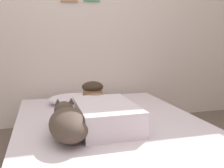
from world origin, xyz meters
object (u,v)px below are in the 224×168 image
Objects in this scene: pillow at (74,99)px; person_lying at (102,108)px; cell_phone at (97,137)px; coffee_cup at (122,104)px; bed at (110,142)px; dog at (68,122)px.

person_lying is (0.15, -0.62, 0.05)m from pillow.
person_lying is at bearing -76.67° from pillow.
person_lying reaches higher than cell_phone.
bed is at bearing -120.40° from coffee_cup.
cell_phone is (-0.11, -0.34, -0.10)m from person_lying.
coffee_cup is at bearing 60.43° from cell_phone.
dog is at bearing 158.92° from cell_phone.
person_lying is at bearing 71.83° from cell_phone.
bed is 0.30m from person_lying.
pillow reaches higher than coffee_cup.
pillow is at bearing 108.72° from bed.
bed is 0.71m from pillow.
cell_phone is (0.03, -0.96, -0.05)m from pillow.
cell_phone is at bearing -108.17° from person_lying.
coffee_cup is at bearing 51.51° from person_lying.
bed is at bearing -11.03° from person_lying.
dog reaches higher than coffee_cup.
pillow is 0.57× the size of person_lying.
pillow is 0.97m from cell_phone.
person_lying is at bearing 42.85° from dog.
person_lying reaches higher than pillow.
dog reaches higher than cell_phone.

